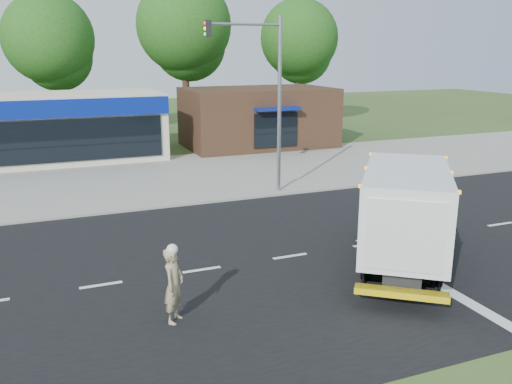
% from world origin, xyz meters
% --- Properties ---
extents(ground, '(120.00, 120.00, 0.00)m').
position_xyz_m(ground, '(0.00, 0.00, 0.00)').
color(ground, '#385123').
rests_on(ground, ground).
extents(road_asphalt, '(60.00, 14.00, 0.02)m').
position_xyz_m(road_asphalt, '(0.00, 0.00, 0.00)').
color(road_asphalt, black).
rests_on(road_asphalt, ground).
extents(sidewalk, '(60.00, 2.40, 0.12)m').
position_xyz_m(sidewalk, '(0.00, 8.20, 0.06)').
color(sidewalk, gray).
rests_on(sidewalk, ground).
extents(parking_apron, '(60.00, 9.00, 0.02)m').
position_xyz_m(parking_apron, '(0.00, 14.00, 0.01)').
color(parking_apron, gray).
rests_on(parking_apron, ground).
extents(lane_markings, '(55.20, 7.00, 0.01)m').
position_xyz_m(lane_markings, '(1.35, -1.35, 0.02)').
color(lane_markings, silver).
rests_on(lane_markings, road_asphalt).
extents(ems_box_truck, '(6.15, 7.17, 3.23)m').
position_xyz_m(ems_box_truck, '(3.02, -1.81, 1.86)').
color(ems_box_truck, black).
rests_on(ems_box_truck, ground).
extents(emergency_worker, '(0.79, 0.84, 2.04)m').
position_xyz_m(emergency_worker, '(-4.52, -2.85, 1.00)').
color(emergency_worker, tan).
rests_on(emergency_worker, ground).
extents(retail_strip_mall, '(18.00, 6.20, 4.00)m').
position_xyz_m(retail_strip_mall, '(-9.00, 19.93, 2.01)').
color(retail_strip_mall, beige).
rests_on(retail_strip_mall, ground).
extents(brown_storefront, '(10.00, 6.70, 4.00)m').
position_xyz_m(brown_storefront, '(7.00, 19.98, 2.00)').
color(brown_storefront, '#382316').
rests_on(brown_storefront, ground).
extents(traffic_signal_pole, '(3.51, 0.25, 8.00)m').
position_xyz_m(traffic_signal_pole, '(2.35, 7.60, 4.92)').
color(traffic_signal_pole, gray).
rests_on(traffic_signal_pole, ground).
extents(background_trees, '(36.77, 7.39, 12.10)m').
position_xyz_m(background_trees, '(-0.85, 28.16, 7.38)').
color(background_trees, '#332114').
rests_on(background_trees, ground).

